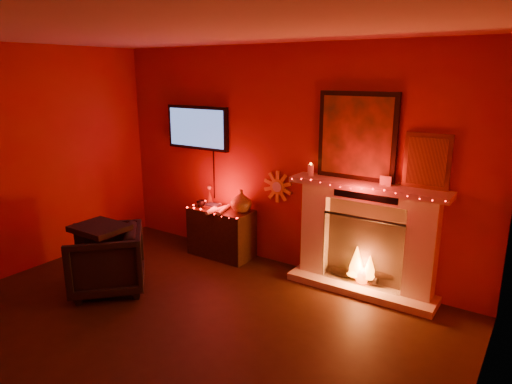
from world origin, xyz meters
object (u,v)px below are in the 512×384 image
Objects in this scene: fireplace at (366,227)px; armchair at (106,260)px; tv at (198,128)px; sunburst_clock at (278,187)px; console_table at (223,229)px.

armchair is at bearing -145.37° from fireplace.
tv reaches higher than armchair.
console_table is at bearing -162.92° from sunburst_clock.
console_table is (0.54, -0.19, -1.28)m from tv.
tv is 1.40m from console_table.
tv reaches higher than console_table.
sunburst_clock reaches higher than console_table.
armchair is at bearing -124.17° from sunburst_clock.
console_table is (-0.70, -0.22, -0.63)m from sunburst_clock.
armchair is (0.08, -1.69, -1.29)m from tv.
sunburst_clock is at bearing 1.24° from tv.
console_table is at bearing -176.22° from fireplace.
console_table is 1.57m from armchair.
console_table is at bearing 116.41° from armchair.
armchair is (-2.36, -1.63, -0.37)m from fireplace.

